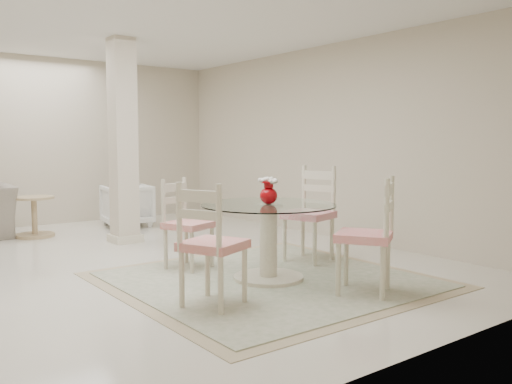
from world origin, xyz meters
TOP-DOWN VIEW (x-y plane):
  - ground at (0.00, 0.00)m, footprint 7.00×7.00m
  - room_shell at (0.00, 0.00)m, footprint 6.02×7.02m
  - column at (0.50, 1.30)m, footprint 0.30×0.30m
  - area_rug at (0.76, -1.48)m, footprint 2.84×2.84m
  - dining_table at (0.76, -1.48)m, footprint 1.30×1.30m
  - red_vase at (0.76, -1.48)m, footprint 0.20×0.19m
  - dining_chair_east at (1.71, -1.08)m, footprint 0.59×0.59m
  - dining_chair_north at (0.36, -0.55)m, footprint 0.55×0.55m
  - dining_chair_west at (-0.18, -1.89)m, footprint 0.60×0.60m
  - dining_chair_south at (1.18, -2.41)m, footprint 0.64×0.64m
  - armchair_white at (1.08, 2.55)m, footprint 0.83×0.85m
  - side_table at (-0.37, 2.43)m, footprint 0.55×0.55m

SIDE VIEW (x-z plane):
  - ground at x=0.00m, z-range 0.00..0.00m
  - area_rug at x=0.76m, z-range 0.00..0.02m
  - side_table at x=-0.37m, z-range -0.02..0.55m
  - armchair_white at x=1.08m, z-range 0.00..0.67m
  - dining_table at x=0.76m, z-range 0.01..0.75m
  - dining_chair_north at x=0.36m, z-range 0.03..1.08m
  - dining_chair_west at x=-0.18m, z-range 0.03..1.16m
  - dining_chair_south at x=1.18m, z-range 0.03..1.18m
  - dining_chair_east at x=1.71m, z-range 0.03..1.21m
  - red_vase at x=0.76m, z-range 0.75..1.01m
  - column at x=0.50m, z-range 0.00..2.70m
  - room_shell at x=0.00m, z-range 0.50..3.21m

